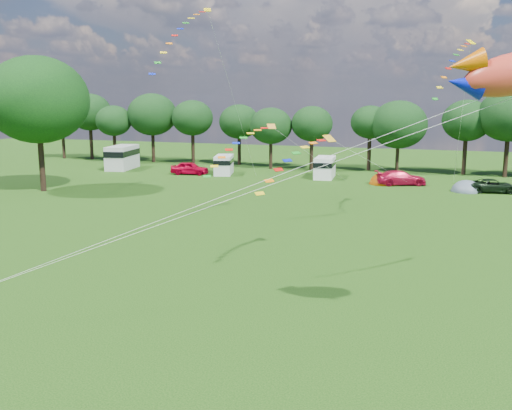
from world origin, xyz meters
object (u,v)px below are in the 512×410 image
(big_tree, at_px, (37,100))
(fish_kite, at_px, (505,74))
(car_a, at_px, (190,168))
(car_c, at_px, (401,178))
(car_d, at_px, (493,186))
(campervan_b, at_px, (224,164))
(campervan_c, at_px, (325,167))
(tent_orange, at_px, (383,184))
(tent_greyblue, at_px, (466,191))
(campervan_a, at_px, (122,156))

(big_tree, bearing_deg, fish_kite, -32.06)
(car_a, xyz_separation_m, car_c, (25.15, -0.03, -0.01))
(car_a, xyz_separation_m, car_d, (34.29, -1.95, -0.12))
(car_d, relative_size, campervan_b, 0.96)
(campervan_b, distance_m, fish_kite, 52.79)
(big_tree, distance_m, campervan_c, 31.91)
(tent_orange, height_order, tent_greyblue, tent_orange)
(car_a, height_order, campervan_c, campervan_c)
(campervan_a, bearing_deg, big_tree, 176.22)
(tent_greyblue, bearing_deg, big_tree, -160.52)
(car_a, distance_m, fish_kite, 53.60)
(campervan_a, distance_m, campervan_b, 14.68)
(tent_orange, bearing_deg, car_c, -5.80)
(big_tree, bearing_deg, car_d, 18.73)
(car_d, height_order, fish_kite, fish_kite)
(fish_kite, bearing_deg, tent_orange, 87.68)
(tent_orange, bearing_deg, campervan_b, 175.26)
(campervan_c, bearing_deg, car_c, -113.90)
(car_a, relative_size, campervan_c, 0.91)
(car_d, bearing_deg, tent_greyblue, 84.79)
(tent_greyblue, bearing_deg, campervan_c, 162.41)
(campervan_b, height_order, tent_greyblue, campervan_b)
(car_d, xyz_separation_m, tent_orange, (-10.96, 2.10, -0.65))
(big_tree, relative_size, tent_greyblue, 4.02)
(campervan_b, xyz_separation_m, tent_greyblue, (28.03, -3.98, -1.22))
(campervan_b, relative_size, campervan_c, 0.98)
(car_c, height_order, fish_kite, fish_kite)
(car_d, xyz_separation_m, fish_kite, (-1.95, -39.80, 9.28))
(car_a, bearing_deg, campervan_a, 71.44)
(car_d, bearing_deg, tent_orange, 67.98)
(campervan_b, bearing_deg, car_a, 98.65)
(fish_kite, bearing_deg, campervan_c, 95.51)
(tent_greyblue, bearing_deg, car_c, 161.85)
(car_c, distance_m, tent_greyblue, 7.03)
(car_a, xyz_separation_m, campervan_c, (16.17, 2.74, 0.53))
(big_tree, distance_m, car_a, 20.07)
(big_tree, bearing_deg, car_a, 63.37)
(campervan_c, bearing_deg, fish_kite, -166.75)
(big_tree, height_order, campervan_a, big_tree)
(car_d, height_order, campervan_c, campervan_c)
(fish_kite, bearing_deg, car_d, 72.74)
(car_c, height_order, campervan_a, campervan_a)
(fish_kite, bearing_deg, campervan_b, 108.82)
(campervan_c, distance_m, fish_kite, 48.12)
(car_d, relative_size, tent_orange, 1.42)
(car_a, bearing_deg, big_tree, 145.76)
(car_a, bearing_deg, tent_orange, -97.24)
(car_c, xyz_separation_m, tent_greyblue, (6.64, -2.18, -0.76))
(campervan_b, xyz_separation_m, fish_kite, (28.57, -43.52, 8.71))
(big_tree, bearing_deg, campervan_c, 38.09)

